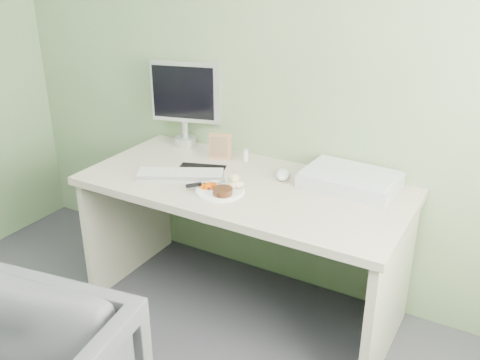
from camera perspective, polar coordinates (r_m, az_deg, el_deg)
The scene contains 14 objects.
wall_back at distance 2.74m, azimuth 4.40°, elevation 14.42°, with size 3.50×3.50×0.00m, color gray.
desk at distance 2.68m, azimuth 0.38°, elevation -3.91°, with size 1.60×0.75×0.73m.
plate at distance 2.51m, azimuth -2.13°, elevation -1.18°, with size 0.23×0.23×0.01m, color white.
steak at distance 2.45m, azimuth -1.86°, elevation -1.21°, with size 0.09×0.09×0.03m, color black.
potato_pile at distance 2.52m, azimuth -0.68°, elevation -0.13°, with size 0.11×0.08×0.06m, color tan.
carrot_heap at distance 2.52m, azimuth -3.27°, elevation -0.50°, with size 0.05×0.05×0.04m, color #FF6305.
steak_knife at distance 2.54m, azimuth -4.27°, elevation -0.46°, with size 0.14×0.17×0.01m.
mousepad at distance 2.74m, azimuth -4.34°, elevation 0.89°, with size 0.24×0.21×0.00m, color black.
keyboard at distance 2.68m, azimuth -6.38°, elevation 0.66°, with size 0.42×0.13×0.02m, color white.
computer_mouse at distance 2.65m, azimuth 4.54°, elevation 0.58°, with size 0.07×0.12×0.04m, color white.
photo_frame at distance 2.87m, azimuth -2.12°, elevation 3.60°, with size 0.12×0.01×0.15m, color #9A7A48.
eyedrop_bottle at distance 2.86m, azimuth 0.62°, elevation 2.71°, with size 0.03×0.03×0.08m.
scanner at distance 2.60m, azimuth 11.66°, elevation -0.04°, with size 0.44×0.29×0.07m, color #A7A9AE.
monitor at distance 3.04m, azimuth -5.82°, elevation 8.55°, with size 0.40×0.15×0.48m.
Camera 1 is at (1.16, -0.44, 1.79)m, focal length 40.00 mm.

